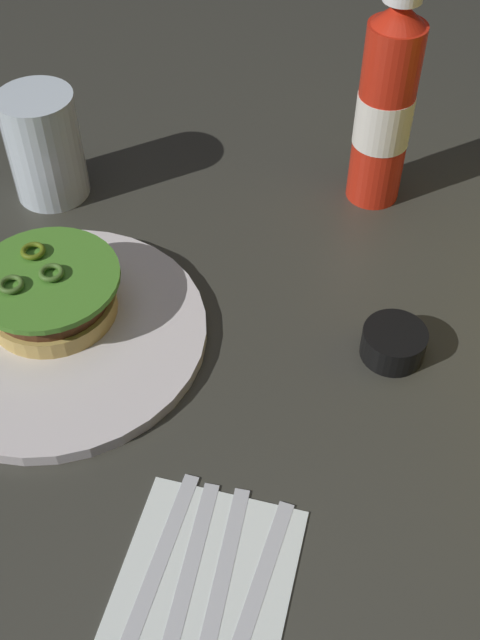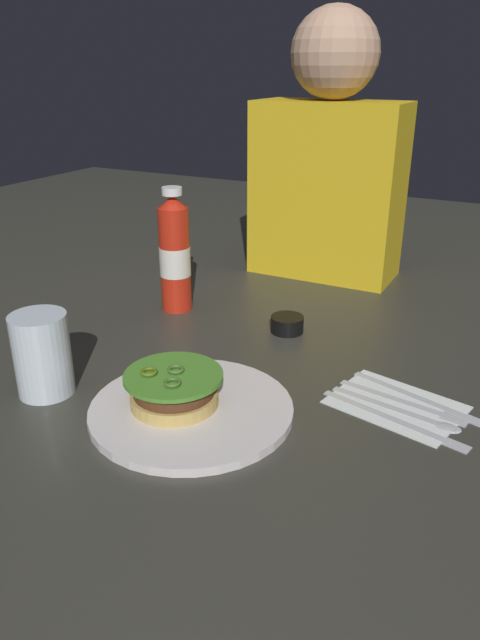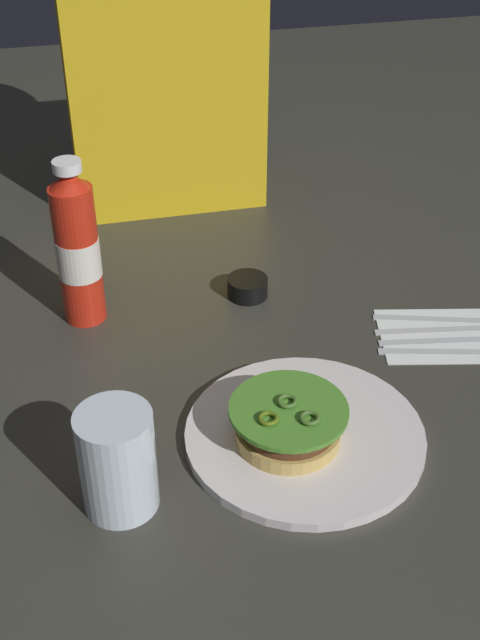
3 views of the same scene
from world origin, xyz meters
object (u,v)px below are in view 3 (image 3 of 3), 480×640
Objects in this scene: diner_person at (162,54)px; dinner_plate at (305,435)px; fork_utensil at (455,327)px; ketchup_bottle at (78,249)px; butter_knife at (457,318)px; napkin at (443,335)px; burger_sandwich at (291,422)px; condiment_cup at (248,287)px; steak_knife at (470,350)px; water_glass at (117,461)px; spoon_utensil at (467,338)px.

dinner_plate is at bearing -85.41° from diner_person.
diner_person is (-0.32, 0.49, 0.25)m from fork_utensil.
butter_knife is (0.50, -0.13, -0.10)m from ketchup_bottle.
burger_sandwich is at bearing -149.04° from napkin.
steak_knife is at bearing -38.52° from condiment_cup.
diner_person is (0.17, 0.34, 0.14)m from ketchup_bottle.
water_glass is (0.01, -0.36, -0.05)m from ketchup_bottle.
water_glass is 0.74m from diner_person.
steak_knife is at bearing -101.66° from butter_knife.
napkin is at bearing -59.40° from diner_person.
napkin is at bearing 112.58° from steak_knife.
spoon_utensil is at bearing 26.46° from dinner_plate.
steak_knife is 1.14× the size of spoon_utensil.
fork_utensil is at bearing 31.21° from dinner_plate.
butter_knife is 0.62m from diner_person.
spoon_utensil and fork_utensil have the same top height.
ketchup_bottle is at bearing 165.55° from butter_knife.
diner_person reaches higher than steak_knife.
burger_sandwich is 0.72× the size of fork_utensil.
diner_person is (0.16, 0.70, 0.19)m from water_glass.
steak_knife is at bearing -22.49° from ketchup_bottle.
ketchup_bottle is 0.52m from fork_utensil.
water_glass is (-0.20, -0.04, 0.02)m from burger_sandwich.
steak_knife is at bearing -107.05° from spoon_utensil.
fork_utensil is (0.00, 0.05, -0.00)m from steak_knife.
diner_person reaches higher than burger_sandwich.
steak_knife is 0.67m from diner_person.
napkin is 0.03m from spoon_utensil.
fork_utensil is at bearing 23.26° from napkin.
spoon_utensil is (0.49, -0.18, -0.10)m from ketchup_bottle.
water_glass is 0.54m from butter_knife.
ketchup_bottle reaches higher than spoon_utensil.
burger_sandwich reaches higher than spoon_utensil.
spoon_utensil is at bearing 72.95° from steak_knife.
condiment_cup reaches higher than fork_utensil.
butter_knife is at bearing 59.80° from fork_utensil.
fork_utensil is (-0.00, 0.03, 0.00)m from spoon_utensil.
burger_sandwich is at bearing -147.72° from butter_knife.
dinner_plate is at bearing -148.79° from fork_utensil.
burger_sandwich reaches higher than condiment_cup.
diner_person is (-0.06, 0.34, 0.24)m from condiment_cup.
condiment_cup reaches higher than dinner_plate.
condiment_cup is at bearing 88.69° from dinner_plate.
steak_knife is at bearing -67.42° from napkin.
diner_person is (-0.33, 0.47, 0.25)m from butter_knife.
dinner_plate is 0.33m from butter_knife.
ketchup_bottle is at bearing 163.06° from fork_utensil.
condiment_cup reaches higher than napkin.
water_glass is at bearing -159.52° from spoon_utensil.
condiment_cup is 0.29× the size of butter_knife.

